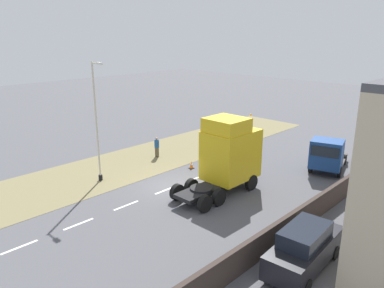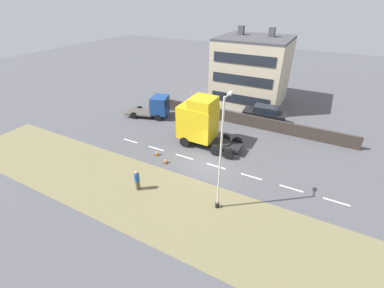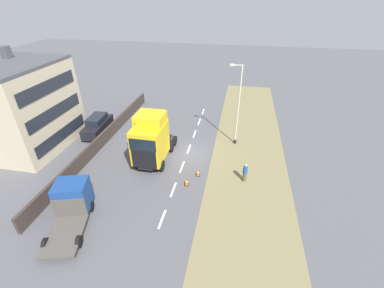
% 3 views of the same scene
% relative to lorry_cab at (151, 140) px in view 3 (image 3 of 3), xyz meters
% --- Properties ---
extents(ground_plane, '(120.00, 120.00, 0.00)m').
position_rel_lorry_cab_xyz_m(ground_plane, '(-2.84, -2.33, -2.46)').
color(ground_plane, '#515156').
rests_on(ground_plane, ground).
extents(grass_verge, '(7.00, 44.00, 0.01)m').
position_rel_lorry_cab_xyz_m(grass_verge, '(-8.84, -2.33, -2.45)').
color(grass_verge, olive).
rests_on(grass_verge, ground).
extents(lane_markings, '(0.16, 21.00, 0.00)m').
position_rel_lorry_cab_xyz_m(lane_markings, '(-2.84, -3.03, -2.45)').
color(lane_markings, white).
rests_on(lane_markings, ground).
extents(boundary_wall, '(0.25, 24.00, 1.36)m').
position_rel_lorry_cab_xyz_m(boundary_wall, '(6.16, -2.33, -1.78)').
color(boundary_wall, '#382D28').
rests_on(boundary_wall, ground).
extents(building_block, '(8.31, 8.78, 9.56)m').
position_rel_lorry_cab_xyz_m(building_block, '(13.81, -0.79, 1.78)').
color(building_block, '#C1B293').
rests_on(building_block, ground).
extents(lorry_cab, '(2.72, 6.35, 5.05)m').
position_rel_lorry_cab_xyz_m(lorry_cab, '(0.00, 0.00, 0.00)').
color(lorry_cab, black).
rests_on(lorry_cab, ground).
extents(flatbed_truck, '(3.52, 5.57, 2.65)m').
position_rel_lorry_cab_xyz_m(flatbed_truck, '(3.35, 7.45, -1.06)').
color(flatbed_truck, navy).
rests_on(flatbed_truck, ground).
extents(parked_car, '(2.13, 4.90, 2.05)m').
position_rel_lorry_cab_xyz_m(parked_car, '(7.92, -4.45, -1.46)').
color(parked_car, black).
rests_on(parked_car, ground).
extents(lamp_post, '(1.26, 0.28, 8.29)m').
position_rel_lorry_cab_xyz_m(lamp_post, '(-7.35, -5.08, 1.48)').
color(lamp_post, black).
rests_on(lamp_post, ground).
extents(pedestrian, '(0.39, 0.39, 1.72)m').
position_rel_lorry_cab_xyz_m(pedestrian, '(-8.50, 1.11, -1.61)').
color(pedestrian, brown).
rests_on(pedestrian, ground).
extents(traffic_cone_lead, '(0.36, 0.36, 0.58)m').
position_rel_lorry_cab_xyz_m(traffic_cone_lead, '(-4.50, 1.15, -2.17)').
color(traffic_cone_lead, black).
rests_on(traffic_cone_lead, ground).
extents(traffic_cone_trailing, '(0.36, 0.36, 0.58)m').
position_rel_lorry_cab_xyz_m(traffic_cone_trailing, '(-3.78, 2.57, -2.17)').
color(traffic_cone_trailing, black).
rests_on(traffic_cone_trailing, ground).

